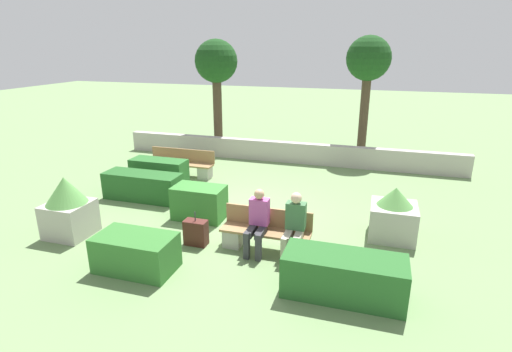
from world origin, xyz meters
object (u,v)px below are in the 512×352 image
suitcase (196,233)px  tree_center_left (368,63)px  tree_leftmost (216,65)px  planter_corner_right (393,215)px  bench_front (266,235)px  bench_left_side (181,165)px  planter_corner_left (68,207)px  person_seated_man (258,219)px  person_seated_woman (294,223)px

suitcase → tree_center_left: (2.91, 8.01, 3.10)m
suitcase → tree_leftmost: bearing=108.9°
planter_corner_right → suitcase: size_ratio=1.54×
bench_front → tree_leftmost: bearing=118.7°
bench_left_side → suitcase: size_ratio=2.94×
planter_corner_left → tree_center_left: (5.72, 8.41, 2.71)m
planter_corner_right → bench_front: bearing=-151.9°
bench_front → planter_corner_right: 2.80m
person_seated_man → planter_corner_left: bearing=-173.0°
bench_front → bench_left_side: 5.49m
person_seated_woman → tree_center_left: size_ratio=0.30×
bench_front → bench_left_side: bearing=135.3°
planter_corner_left → tree_leftmost: size_ratio=0.32×
bench_left_side → tree_center_left: size_ratio=0.51×
person_seated_woman → suitcase: person_seated_woman is taller
planter_corner_left → planter_corner_right: (6.72, 1.96, -0.15)m
suitcase → tree_center_left: tree_center_left is taller
bench_front → suitcase: (-1.44, -0.24, -0.04)m
tree_leftmost → planter_corner_right: bearing=-43.1°
person_seated_woman → tree_leftmost: tree_leftmost is taller
planter_corner_right → suitcase: (-3.91, -1.56, -0.24)m
planter_corner_left → bench_left_side: bearing=85.6°
person_seated_woman → planter_corner_right: (1.86, 1.46, -0.21)m
planter_corner_left → tree_leftmost: tree_leftmost is taller
person_seated_man → bench_left_side: bearing=133.3°
suitcase → bench_left_side: bearing=121.0°
bench_left_side → bench_front: bearing=-41.1°
bench_left_side → tree_leftmost: tree_leftmost is taller
bench_left_side → planter_corner_right: (6.37, -2.54, 0.18)m
bench_left_side → tree_center_left: bearing=39.7°
person_seated_man → tree_center_left: tree_center_left is taller
tree_leftmost → tree_center_left: (5.53, 0.33, 0.14)m
suitcase → planter_corner_left: bearing=-171.9°
bench_front → bench_left_side: same height
bench_front → person_seated_man: (-0.13, -0.14, 0.39)m
tree_center_left → planter_corner_right: bearing=-81.1°
bench_front → suitcase: bearing=-170.4°
person_seated_woman → suitcase: (-2.05, -0.11, -0.45)m
bench_left_side → planter_corner_right: 6.86m
bench_left_side → planter_corner_right: planter_corner_right is taller
bench_left_side → suitcase: bench_left_side is taller
person_seated_woman → suitcase: size_ratio=1.77×
person_seated_man → tree_leftmost: 8.91m
bench_left_side → person_seated_man: person_seated_man is taller
tree_leftmost → planter_corner_left: bearing=-91.3°
planter_corner_right → tree_center_left: size_ratio=0.26×
tree_center_left → person_seated_woman: bearing=-96.2°
bench_front → tree_leftmost: size_ratio=0.44×
bench_front → person_seated_man: person_seated_man is taller
bench_left_side → planter_corner_right: size_ratio=1.91×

